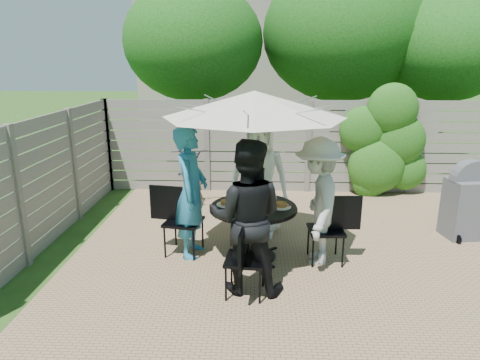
{
  "coord_description": "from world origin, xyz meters",
  "views": [
    {
      "loc": [
        -1.01,
        -5.3,
        2.61
      ],
      "look_at": [
        -1.23,
        0.18,
        1.04
      ],
      "focal_mm": 32.0,
      "sensor_mm": 36.0,
      "label": 1
    }
  ],
  "objects_px": {
    "glass_right": "(274,199)",
    "bicycle": "(191,171)",
    "chair_front": "(245,274)",
    "plate_back": "(256,196)",
    "person_left": "(191,193)",
    "coffee_cup": "(262,197)",
    "bbq_grill": "(467,203)",
    "patio_table": "(253,222)",
    "glass_back": "(248,195)",
    "glass_left": "(233,203)",
    "glass_front": "(260,208)",
    "plate_right": "(281,205)",
    "person_right": "(318,202)",
    "chair_left": "(183,234)",
    "syrup_jug": "(249,199)",
    "umbrella": "(254,104)",
    "plate_front": "(251,214)",
    "person_back": "(259,178)",
    "chair_back": "(259,216)",
    "plate_left": "(226,203)",
    "chair_right": "(326,243)",
    "person_front": "(247,218)"
  },
  "relations": [
    {
      "from": "plate_left",
      "to": "bbq_grill",
      "type": "height_order",
      "value": "bbq_grill"
    },
    {
      "from": "person_back",
      "to": "glass_left",
      "type": "height_order",
      "value": "person_back"
    },
    {
      "from": "plate_right",
      "to": "glass_left",
      "type": "height_order",
      "value": "glass_left"
    },
    {
      "from": "glass_right",
      "to": "plate_back",
      "type": "bearing_deg",
      "value": 130.58
    },
    {
      "from": "chair_right",
      "to": "bbq_grill",
      "type": "bearing_deg",
      "value": -160.12
    },
    {
      "from": "chair_front",
      "to": "glass_back",
      "type": "bearing_deg",
      "value": 6.09
    },
    {
      "from": "person_right",
      "to": "bicycle",
      "type": "height_order",
      "value": "person_right"
    },
    {
      "from": "chair_back",
      "to": "plate_left",
      "type": "xyz_separation_m",
      "value": [
        -0.44,
        -0.93,
        0.52
      ]
    },
    {
      "from": "patio_table",
      "to": "person_right",
      "type": "xyz_separation_m",
      "value": [
        0.83,
        -0.07,
        0.32
      ]
    },
    {
      "from": "chair_left",
      "to": "syrup_jug",
      "type": "height_order",
      "value": "chair_left"
    },
    {
      "from": "chair_right",
      "to": "glass_right",
      "type": "distance_m",
      "value": 0.89
    },
    {
      "from": "person_left",
      "to": "bbq_grill",
      "type": "relative_size",
      "value": 1.49
    },
    {
      "from": "plate_left",
      "to": "person_right",
      "type": "bearing_deg",
      "value": -4.92
    },
    {
      "from": "patio_table",
      "to": "glass_back",
      "type": "distance_m",
      "value": 0.41
    },
    {
      "from": "patio_table",
      "to": "bicycle",
      "type": "distance_m",
      "value": 2.89
    },
    {
      "from": "person_right",
      "to": "umbrella",
      "type": "bearing_deg",
      "value": -90.0
    },
    {
      "from": "chair_front",
      "to": "plate_back",
      "type": "distance_m",
      "value": 1.41
    },
    {
      "from": "person_front",
      "to": "chair_right",
      "type": "bearing_deg",
      "value": -139.25
    },
    {
      "from": "person_left",
      "to": "person_right",
      "type": "bearing_deg",
      "value": -90.0
    },
    {
      "from": "glass_right",
      "to": "bicycle",
      "type": "distance_m",
      "value": 2.95
    },
    {
      "from": "plate_right",
      "to": "bicycle",
      "type": "relative_size",
      "value": 0.13
    },
    {
      "from": "chair_back",
      "to": "person_left",
      "type": "xyz_separation_m",
      "value": [
        -0.91,
        -0.89,
        0.64
      ]
    },
    {
      "from": "plate_back",
      "to": "chair_right",
      "type": "bearing_deg",
      "value": -25.27
    },
    {
      "from": "chair_left",
      "to": "chair_back",
      "type": "bearing_deg",
      "value": 50.09
    },
    {
      "from": "person_front",
      "to": "chair_right",
      "type": "height_order",
      "value": "person_front"
    },
    {
      "from": "coffee_cup",
      "to": "bbq_grill",
      "type": "xyz_separation_m",
      "value": [
        3.04,
        0.61,
        -0.26
      ]
    },
    {
      "from": "glass_left",
      "to": "glass_front",
      "type": "bearing_deg",
      "value": -27.92
    },
    {
      "from": "person_front",
      "to": "person_right",
      "type": "bearing_deg",
      "value": -135.0
    },
    {
      "from": "person_front",
      "to": "glass_front",
      "type": "height_order",
      "value": "person_front"
    },
    {
      "from": "plate_back",
      "to": "coffee_cup",
      "type": "relative_size",
      "value": 2.17
    },
    {
      "from": "umbrella",
      "to": "person_back",
      "type": "bearing_deg",
      "value": 85.08
    },
    {
      "from": "glass_front",
      "to": "syrup_jug",
      "type": "height_order",
      "value": "syrup_jug"
    },
    {
      "from": "plate_left",
      "to": "plate_right",
      "type": "bearing_deg",
      "value": -4.92
    },
    {
      "from": "person_back",
      "to": "plate_back",
      "type": "distance_m",
      "value": 0.49
    },
    {
      "from": "person_left",
      "to": "coffee_cup",
      "type": "distance_m",
      "value": 0.96
    },
    {
      "from": "chair_left",
      "to": "chair_front",
      "type": "relative_size",
      "value": 1.07
    },
    {
      "from": "person_right",
      "to": "glass_right",
      "type": "height_order",
      "value": "person_right"
    },
    {
      "from": "chair_left",
      "to": "bicycle",
      "type": "relative_size",
      "value": 0.48
    },
    {
      "from": "glass_back",
      "to": "bbq_grill",
      "type": "relative_size",
      "value": 0.12
    },
    {
      "from": "plate_back",
      "to": "bicycle",
      "type": "relative_size",
      "value": 0.13
    },
    {
      "from": "patio_table",
      "to": "chair_back",
      "type": "xyz_separation_m",
      "value": [
        0.08,
        0.96,
        -0.27
      ]
    },
    {
      "from": "plate_right",
      "to": "glass_back",
      "type": "relative_size",
      "value": 1.86
    },
    {
      "from": "glass_right",
      "to": "coffee_cup",
      "type": "relative_size",
      "value": 1.17
    },
    {
      "from": "person_back",
      "to": "plate_left",
      "type": "xyz_separation_m",
      "value": [
        -0.43,
        -0.8,
        -0.13
      ]
    },
    {
      "from": "chair_back",
      "to": "glass_front",
      "type": "relative_size",
      "value": 5.89
    },
    {
      "from": "chair_left",
      "to": "plate_front",
      "type": "relative_size",
      "value": 3.72
    },
    {
      "from": "person_right",
      "to": "glass_back",
      "type": "xyz_separation_m",
      "value": [
        -0.91,
        0.34,
        -0.02
      ]
    },
    {
      "from": "chair_front",
      "to": "plate_right",
      "type": "height_order",
      "value": "chair_front"
    },
    {
      "from": "chair_front",
      "to": "coffee_cup",
      "type": "bearing_deg",
      "value": -3.63
    },
    {
      "from": "person_left",
      "to": "person_front",
      "type": "bearing_deg",
      "value": -135.0
    }
  ]
}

